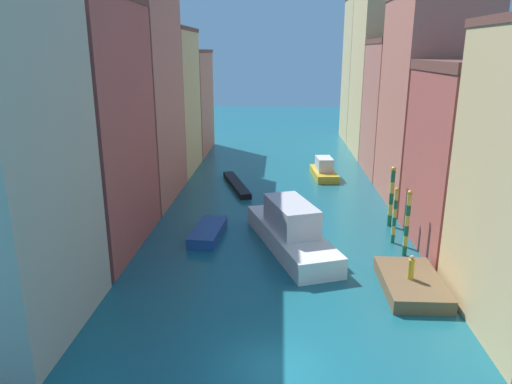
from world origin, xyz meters
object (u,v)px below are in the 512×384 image
object	(u,v)px
waterfront_dock	(411,283)
vaporetto_white	(291,231)
mooring_pole_0	(407,223)
motorboat_1	(208,232)
person_on_dock	(411,268)
gondola_black	(236,185)
mooring_pole_1	(395,215)
mooring_pole_2	(391,196)
motorboat_0	(324,170)

from	to	relation	value
waterfront_dock	vaporetto_white	bearing A→B (deg)	139.36
mooring_pole_0	motorboat_1	world-z (taller)	mooring_pole_0
person_on_dock	vaporetto_white	size ratio (longest dim) A/B	0.12
mooring_pole_0	gondola_black	world-z (taller)	mooring_pole_0
person_on_dock	mooring_pole_0	bearing A→B (deg)	79.42
waterfront_dock	gondola_black	xyz separation A→B (m)	(-12.12, 21.04, -0.13)
mooring_pole_1	mooring_pole_2	size ratio (longest dim) A/B	0.86
mooring_pole_2	waterfront_dock	bearing A→B (deg)	-95.41
vaporetto_white	person_on_dock	bearing A→B (deg)	-42.08
vaporetto_white	motorboat_0	xyz separation A→B (m)	(3.97, 19.56, -0.43)
gondola_black	motorboat_0	distance (m)	10.23
mooring_pole_1	vaporetto_white	bearing A→B (deg)	-170.96
waterfront_dock	mooring_pole_1	distance (m)	7.31
mooring_pole_0	motorboat_1	distance (m)	14.15
waterfront_dock	vaporetto_white	distance (m)	9.11
motorboat_0	waterfront_dock	bearing A→B (deg)	-83.48
vaporetto_white	gondola_black	xyz separation A→B (m)	(-5.23, 15.13, -0.96)
motorboat_0	person_on_dock	bearing A→B (deg)	-83.84
mooring_pole_0	mooring_pole_1	size ratio (longest dim) A/B	1.11
waterfront_dock	gondola_black	world-z (taller)	waterfront_dock
person_on_dock	motorboat_1	world-z (taller)	person_on_dock
vaporetto_white	mooring_pole_2	bearing A→B (deg)	30.65
person_on_dock	vaporetto_white	distance (m)	9.09
waterfront_dock	mooring_pole_1	bearing A→B (deg)	85.93
vaporetto_white	motorboat_1	size ratio (longest dim) A/B	2.23
mooring_pole_2	mooring_pole_0	bearing A→B (deg)	-92.08
mooring_pole_1	gondola_black	bearing A→B (deg)	132.13
motorboat_0	gondola_black	bearing A→B (deg)	-154.28
gondola_black	motorboat_0	xyz separation A→B (m)	(9.21, 4.43, 0.53)
waterfront_dock	gondola_black	size ratio (longest dim) A/B	0.64
gondola_black	motorboat_1	size ratio (longest dim) A/B	1.69
motorboat_1	mooring_pole_0	bearing A→B (deg)	-10.64
motorboat_0	mooring_pole_0	bearing A→B (deg)	-79.81
person_on_dock	mooring_pole_0	size ratio (longest dim) A/B	0.31
waterfront_dock	mooring_pole_2	xyz separation A→B (m)	(1.00, 10.58, 2.07)
vaporetto_white	motorboat_0	size ratio (longest dim) A/B	1.95
mooring_pole_1	motorboat_1	distance (m)	13.60
mooring_pole_2	gondola_black	xyz separation A→B (m)	(-13.12, 10.46, -2.19)
mooring_pole_1	mooring_pole_2	world-z (taller)	mooring_pole_2
person_on_dock	mooring_pole_2	distance (m)	10.87
gondola_black	motorboat_1	world-z (taller)	motorboat_1
mooring_pole_2	mooring_pole_1	bearing A→B (deg)	-98.09
vaporetto_white	mooring_pole_1	bearing A→B (deg)	9.04
mooring_pole_0	motorboat_0	xyz separation A→B (m)	(-3.71, 20.63, -1.55)
mooring_pole_1	gondola_black	xyz separation A→B (m)	(-12.62, 13.95, -1.85)
mooring_pole_0	mooring_pole_1	bearing A→B (deg)	97.36
mooring_pole_2	motorboat_1	distance (m)	14.48
person_on_dock	motorboat_0	world-z (taller)	person_on_dock
vaporetto_white	motorboat_1	bearing A→B (deg)	165.96
vaporetto_white	gondola_black	world-z (taller)	vaporetto_white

